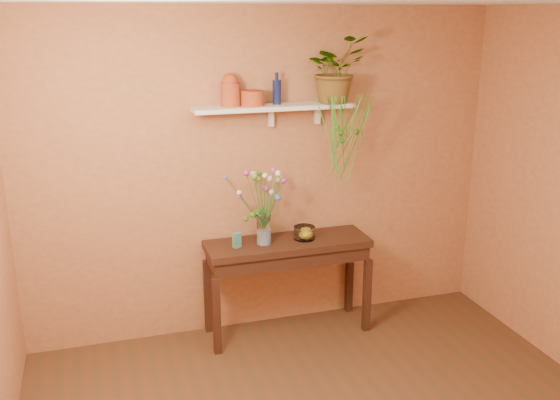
# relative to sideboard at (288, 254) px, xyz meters

# --- Properties ---
(room) EXTENTS (4.04, 4.04, 2.70)m
(room) POSITION_rel_sideboard_xyz_m (-0.13, -1.76, 0.64)
(room) COLOR #512F1B
(room) RESTS_ON ground
(sideboard) EXTENTS (1.36, 0.44, 0.83)m
(sideboard) POSITION_rel_sideboard_xyz_m (0.00, 0.00, 0.00)
(sideboard) COLOR #361C12
(sideboard) RESTS_ON ground
(wall_shelf) EXTENTS (1.30, 0.24, 0.19)m
(wall_shelf) POSITION_rel_sideboard_xyz_m (-0.07, 0.11, 1.21)
(wall_shelf) COLOR white
(wall_shelf) RESTS_ON room
(terracotta_jug) EXTENTS (0.20, 0.20, 0.25)m
(terracotta_jug) POSITION_rel_sideboard_xyz_m (-0.43, 0.13, 1.35)
(terracotta_jug) COLOR #B84122
(terracotta_jug) RESTS_ON wall_shelf
(terracotta_pot) EXTENTS (0.24, 0.24, 0.12)m
(terracotta_pot) POSITION_rel_sideboard_xyz_m (-0.26, 0.13, 1.29)
(terracotta_pot) COLOR #B84122
(terracotta_pot) RESTS_ON wall_shelf
(blue_bottle) EXTENTS (0.09, 0.09, 0.25)m
(blue_bottle) POSITION_rel_sideboard_xyz_m (-0.05, 0.14, 1.33)
(blue_bottle) COLOR #0F1847
(blue_bottle) RESTS_ON wall_shelf
(spider_plant) EXTENTS (0.58, 0.54, 0.53)m
(spider_plant) POSITION_rel_sideboard_xyz_m (0.42, 0.09, 1.50)
(spider_plant) COLOR #2B7114
(spider_plant) RESTS_ON wall_shelf
(plant_fronds) EXTENTS (0.53, 0.28, 0.77)m
(plant_fronds) POSITION_rel_sideboard_xyz_m (0.44, -0.07, 1.01)
(plant_fronds) COLOR #2B7114
(plant_fronds) RESTS_ON wall_shelf
(glass_vase) EXTENTS (0.12, 0.12, 0.24)m
(glass_vase) POSITION_rel_sideboard_xyz_m (-0.21, -0.01, 0.22)
(glass_vase) COLOR white
(glass_vase) RESTS_ON sideboard
(bouquet) EXTENTS (0.51, 0.42, 0.51)m
(bouquet) POSITION_rel_sideboard_xyz_m (-0.21, -0.01, 0.57)
(bouquet) COLOR #386B28
(bouquet) RESTS_ON glass_vase
(glass_bowl) EXTENTS (0.18, 0.18, 0.11)m
(glass_bowl) POSITION_rel_sideboard_xyz_m (0.15, 0.00, 0.17)
(glass_bowl) COLOR white
(glass_bowl) RESTS_ON sideboard
(lemon) EXTENTS (0.08, 0.08, 0.08)m
(lemon) POSITION_rel_sideboard_xyz_m (0.15, -0.01, 0.17)
(lemon) COLOR yellow
(lemon) RESTS_ON glass_bowl
(carton) EXTENTS (0.07, 0.07, 0.12)m
(carton) POSITION_rel_sideboard_xyz_m (-0.44, -0.02, 0.18)
(carton) COLOR #2A647F
(carton) RESTS_ON sideboard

